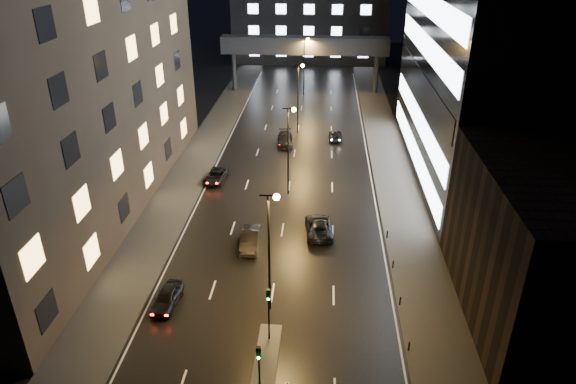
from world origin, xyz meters
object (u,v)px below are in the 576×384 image
at_px(car_away_d, 285,139).
at_px(car_toward_b, 335,135).
at_px(car_toward_a, 319,227).
at_px(car_away_c, 216,176).
at_px(car_away_b, 250,239).
at_px(car_away_a, 167,298).

bearing_deg(car_away_d, car_toward_b, 14.54).
distance_m(car_away_d, car_toward_a, 24.06).
bearing_deg(car_away_d, car_away_c, -125.32).
distance_m(car_away_d, car_toward_b, 7.42).
distance_m(car_away_b, car_toward_b, 29.89).
bearing_deg(car_toward_b, car_away_a, 68.95).
bearing_deg(car_away_d, car_toward_a, -82.46).
height_order(car_away_c, car_away_d, car_away_d).
bearing_deg(car_toward_a, car_away_c, -46.96).
xyz_separation_m(car_away_a, car_away_d, (6.66, 35.26, 0.04)).
relative_size(car_away_a, car_toward_a, 0.78).
height_order(car_away_d, car_toward_a, car_away_d).
bearing_deg(car_away_b, car_away_c, 111.06).
bearing_deg(car_away_a, car_away_b, 63.44).
bearing_deg(car_toward_b, car_toward_a, 84.70).
relative_size(car_away_a, car_away_b, 0.90).
relative_size(car_toward_a, car_toward_b, 1.23).
height_order(car_away_a, car_away_b, car_away_b).
relative_size(car_away_c, car_away_d, 0.90).
bearing_deg(car_toward_a, car_away_a, 39.68).
bearing_deg(car_away_a, car_toward_a, 49.26).
distance_m(car_away_b, car_away_d, 26.30).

